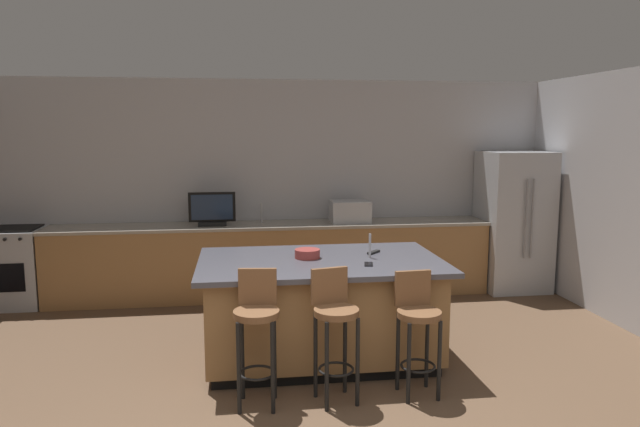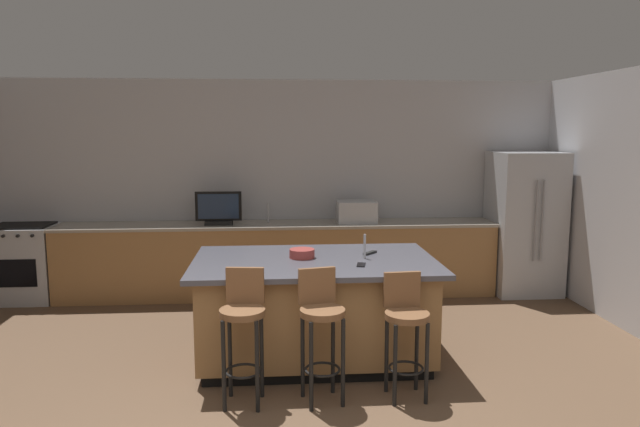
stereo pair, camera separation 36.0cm
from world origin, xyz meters
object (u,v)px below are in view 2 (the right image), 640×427
object	(u,v)px
tv_monitor	(219,209)
cell_phone	(361,265)
kitchen_island	(315,308)
bar_stool_right	(406,325)
range_oven	(25,263)
microwave	(356,212)
tv_remote	(370,253)
bar_stool_center	(321,323)
fruit_bowl	(302,253)
bar_stool_left	(243,324)
refrigerator	(524,223)

from	to	relation	value
tv_monitor	cell_phone	world-z (taller)	tv_monitor
kitchen_island	bar_stool_right	bearing A→B (deg)	-51.53
range_oven	tv_monitor	distance (m)	2.42
range_oven	bar_stool_right	xyz separation A→B (m)	(4.01, -2.88, 0.11)
microwave	bar_stool_right	bearing A→B (deg)	-90.33
microwave	tv_remote	bearing A→B (deg)	-94.09
bar_stool_center	bar_stool_right	size ratio (longest dim) A/B	1.05
tv_monitor	bar_stool_right	bearing A→B (deg)	-59.36
fruit_bowl	bar_stool_left	bearing A→B (deg)	-118.40
refrigerator	tv_remote	world-z (taller)	refrigerator
refrigerator	range_oven	distance (m)	6.17
microwave	tv_remote	distance (m)	1.89
refrigerator	fruit_bowl	size ratio (longest dim) A/B	7.87
bar_stool_left	cell_phone	xyz separation A→B (m)	(0.97, 0.56, 0.30)
kitchen_island	bar_stool_left	distance (m)	1.02
microwave	bar_stool_left	world-z (taller)	microwave
tv_monitor	bar_stool_right	distance (m)	3.32
fruit_bowl	bar_stool_right	bearing A→B (deg)	-49.50
fruit_bowl	tv_remote	world-z (taller)	fruit_bowl
kitchen_island	cell_phone	world-z (taller)	cell_phone
bar_stool_right	refrigerator	bearing A→B (deg)	48.60
microwave	cell_phone	distance (m)	2.35
kitchen_island	refrigerator	distance (m)	3.45
bar_stool_right	tv_remote	distance (m)	1.07
refrigerator	tv_monitor	distance (m)	3.82
bar_stool_center	fruit_bowl	world-z (taller)	bar_stool_center
kitchen_island	microwave	distance (m)	2.24
refrigerator	tv_remote	size ratio (longest dim) A/B	10.46
bar_stool_right	fruit_bowl	bearing A→B (deg)	126.52
bar_stool_center	bar_stool_right	bearing A→B (deg)	-10.50
kitchen_island	range_oven	size ratio (longest dim) A/B	2.31
range_oven	bar_stool_right	distance (m)	4.94
tv_monitor	bar_stool_right	world-z (taller)	tv_monitor
bar_stool_right	cell_phone	bearing A→B (deg)	111.77
microwave	fruit_bowl	xyz separation A→B (m)	(-0.77, -2.00, -0.09)
bar_stool_center	bar_stool_right	xyz separation A→B (m)	(0.65, 0.02, -0.04)
bar_stool_left	fruit_bowl	distance (m)	1.07
microwave	tv_monitor	bearing A→B (deg)	-178.24
fruit_bowl	cell_phone	world-z (taller)	fruit_bowl
tv_remote	microwave	bearing A→B (deg)	128.88
refrigerator	bar_stool_right	distance (m)	3.54
range_oven	bar_stool_left	xyz separation A→B (m)	(2.77, -2.89, 0.16)
tv_remote	range_oven	bearing A→B (deg)	-162.78
range_oven	tv_remote	distance (m)	4.35
kitchen_island	tv_remote	distance (m)	0.72
cell_phone	tv_remote	xyz separation A→B (m)	(0.15, 0.45, 0.01)
range_oven	fruit_bowl	world-z (taller)	fruit_bowl
bar_stool_left	microwave	bearing A→B (deg)	72.90
bar_stool_left	bar_stool_center	size ratio (longest dim) A/B	1.01
kitchen_island	range_oven	bearing A→B (deg)	148.47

